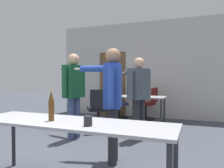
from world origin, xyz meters
The scene contains 11 objects.
back_wall centered at (-0.03, 5.19, 1.46)m, with size 5.73×0.12×2.95m.
conference_table_near centered at (0.23, 0.51, 0.68)m, with size 2.28×0.65×0.74m.
conference_table_far centered at (-0.10, 3.94, 0.66)m, with size 1.74×0.64×0.74m.
person_left_plaid centered at (0.40, 2.76, 0.96)m, with size 0.71×0.83×1.62m.
person_near_casual centered at (-0.81, 2.26, 1.03)m, with size 0.75×0.71×1.69m.
person_far_watching centered at (0.38, 1.37, 0.99)m, with size 0.84×0.58×1.63m.
office_chair_near_pushed centered at (0.17, 4.76, 0.44)m, with size 0.57×0.52×0.93m.
office_chair_side_rolled centered at (-0.76, 4.63, 0.41)m, with size 0.68×0.67×0.90m.
office_chair_mid_tucked centered at (-0.60, 3.01, 0.46)m, with size 0.67×0.68×0.96m.
beer_bottle centered at (0.03, 0.46, 0.90)m, with size 0.06×0.06×0.34m.
drink_cup centered at (0.52, 0.38, 0.79)m, with size 0.08×0.08×0.10m.
Camera 1 is at (1.51, -1.50, 1.21)m, focal length 35.00 mm.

